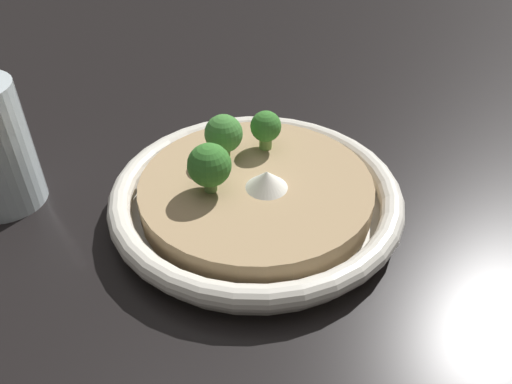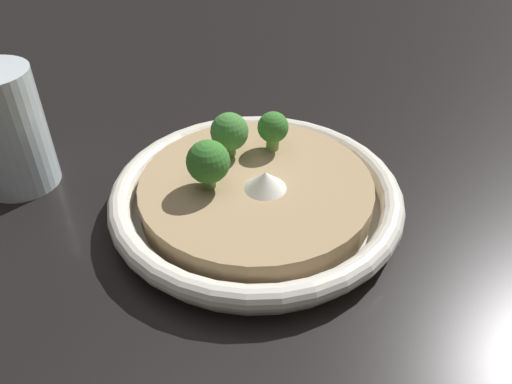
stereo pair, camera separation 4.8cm
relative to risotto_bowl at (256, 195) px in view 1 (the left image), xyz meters
name	(u,v)px [view 1 (the left image)]	position (x,y,z in m)	size (l,w,h in m)	color
ground_plane	(256,210)	(0.00, 0.00, -0.02)	(6.00, 6.00, 0.00)	black
risotto_bowl	(256,195)	(0.00, 0.00, 0.00)	(0.28, 0.28, 0.04)	silver
cheese_sprinkle	(267,180)	(0.01, 0.01, 0.03)	(0.04, 0.04, 0.02)	white
broccoli_front	(224,134)	(-0.03, -0.04, 0.04)	(0.04, 0.04, 0.05)	#759E4C
broccoli_front_left	(266,128)	(-0.06, -0.01, 0.04)	(0.03, 0.03, 0.04)	#759E4C
broccoli_front_right	(209,166)	(0.03, -0.03, 0.04)	(0.04, 0.04, 0.05)	#668E47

